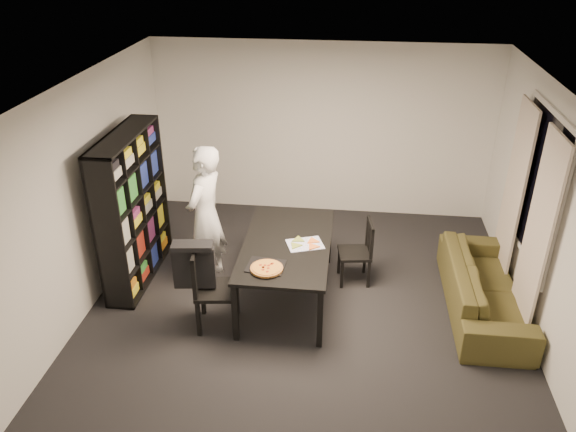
# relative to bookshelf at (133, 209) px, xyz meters

# --- Properties ---
(room) EXTENTS (5.01, 5.51, 2.61)m
(room) POSITION_rel_bookshelf_xyz_m (2.16, -0.60, 0.35)
(room) COLOR black
(room) RESTS_ON ground
(window_pane) EXTENTS (0.02, 1.40, 1.60)m
(window_pane) POSITION_rel_bookshelf_xyz_m (4.64, -0.00, 0.55)
(window_pane) COLOR black
(window_pane) RESTS_ON room
(window_frame) EXTENTS (0.03, 1.52, 1.72)m
(window_frame) POSITION_rel_bookshelf_xyz_m (4.64, -0.00, 0.55)
(window_frame) COLOR white
(window_frame) RESTS_ON room
(curtain_left) EXTENTS (0.03, 0.70, 2.25)m
(curtain_left) POSITION_rel_bookshelf_xyz_m (4.56, -0.52, 0.20)
(curtain_left) COLOR beige
(curtain_left) RESTS_ON room
(curtain_right) EXTENTS (0.03, 0.70, 2.25)m
(curtain_right) POSITION_rel_bookshelf_xyz_m (4.56, 0.52, 0.20)
(curtain_right) COLOR beige
(curtain_right) RESTS_ON room
(bookshelf) EXTENTS (0.35, 1.50, 1.90)m
(bookshelf) POSITION_rel_bookshelf_xyz_m (0.00, 0.00, 0.00)
(bookshelf) COLOR black
(bookshelf) RESTS_ON room
(dining_table) EXTENTS (1.00, 1.80, 0.75)m
(dining_table) POSITION_rel_bookshelf_xyz_m (1.92, -0.25, -0.27)
(dining_table) COLOR black
(dining_table) RESTS_ON room
(chair_left) EXTENTS (0.51, 0.51, 0.98)m
(chair_left) POSITION_rel_bookshelf_xyz_m (1.13, -0.88, -0.39)
(chair_left) COLOR black
(chair_left) RESTS_ON room
(chair_right) EXTENTS (0.44, 0.44, 0.83)m
(chair_right) POSITION_rel_bookshelf_xyz_m (2.79, 0.21, -0.48)
(chair_right) COLOR black
(chair_right) RESTS_ON room
(draped_jacket) EXTENTS (0.46, 0.24, 0.54)m
(draped_jacket) POSITION_rel_bookshelf_xyz_m (1.00, -0.90, -0.14)
(draped_jacket) COLOR black
(draped_jacket) RESTS_ON chair_left
(person) EXTENTS (0.58, 0.74, 1.78)m
(person) POSITION_rel_bookshelf_xyz_m (0.89, 0.04, -0.06)
(person) COLOR white
(person) RESTS_ON room
(baking_tray) EXTENTS (0.43, 0.36, 0.01)m
(baking_tray) POSITION_rel_bookshelf_xyz_m (1.76, -0.78, -0.19)
(baking_tray) COLOR black
(baking_tray) RESTS_ON dining_table
(pepperoni_pizza) EXTENTS (0.35, 0.35, 0.03)m
(pepperoni_pizza) POSITION_rel_bookshelf_xyz_m (1.78, -0.85, -0.17)
(pepperoni_pizza) COLOR #99612C
(pepperoni_pizza) RESTS_ON dining_table
(kitchen_towel) EXTENTS (0.48, 0.42, 0.01)m
(kitchen_towel) POSITION_rel_bookshelf_xyz_m (2.13, -0.26, -0.20)
(kitchen_towel) COLOR white
(kitchen_towel) RESTS_ON dining_table
(pizza_slices) EXTENTS (0.43, 0.38, 0.01)m
(pizza_slices) POSITION_rel_bookshelf_xyz_m (2.13, -0.26, -0.18)
(pizza_slices) COLOR gold
(pizza_slices) RESTS_ON dining_table
(sofa) EXTENTS (0.80, 2.04, 0.59)m
(sofa) POSITION_rel_bookshelf_xyz_m (4.22, -0.22, -0.65)
(sofa) COLOR #41411A
(sofa) RESTS_ON room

